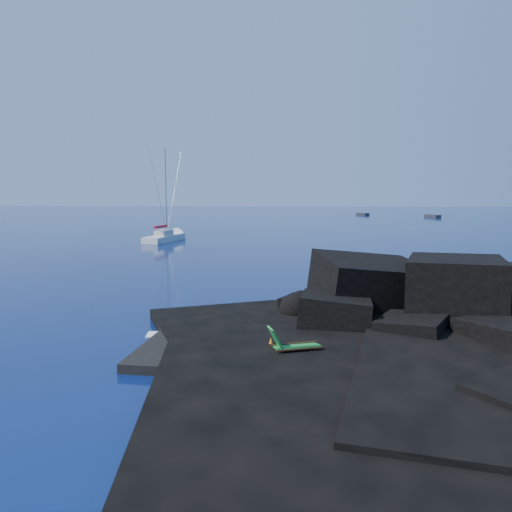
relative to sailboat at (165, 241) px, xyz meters
The scene contains 11 objects.
ground 45.41m from the sailboat, 78.62° to the right, with size 400.00×400.00×0.00m, color #030C37.
headland 46.97m from the sailboat, 62.13° to the right, with size 24.00×24.00×3.60m, color black, non-canonical shape.
beach 46.03m from the sailboat, 73.00° to the right, with size 8.50×6.00×0.70m, color black.
surf_foam 41.91m from the sailboat, 70.55° to the right, with size 10.00×8.00×0.06m, color white, non-canonical shape.
sailboat is the anchor object (origin of this frame).
deck_chair 47.92m from the sailboat, 71.53° to the right, with size 1.83×0.80×1.26m, color #1C8031, non-canonical shape.
towel 48.00m from the sailboat, 71.50° to the right, with size 2.07×0.98×0.05m, color white.
sunbather 48.00m from the sailboat, 71.50° to the right, with size 1.81×0.44×0.24m, color #E7AE79, non-canonical shape.
marker_cone 47.00m from the sailboat, 72.37° to the right, with size 0.33×0.33×0.50m, color orange.
distant_boat_a 82.95m from the sailboat, 63.27° to the left, with size 1.38×4.43×0.59m, color #242529.
distant_boat_b 82.01m from the sailboat, 50.03° to the left, with size 1.56×5.02×0.67m, color #27272C.
Camera 1 is at (5.55, -18.45, 6.29)m, focal length 35.00 mm.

